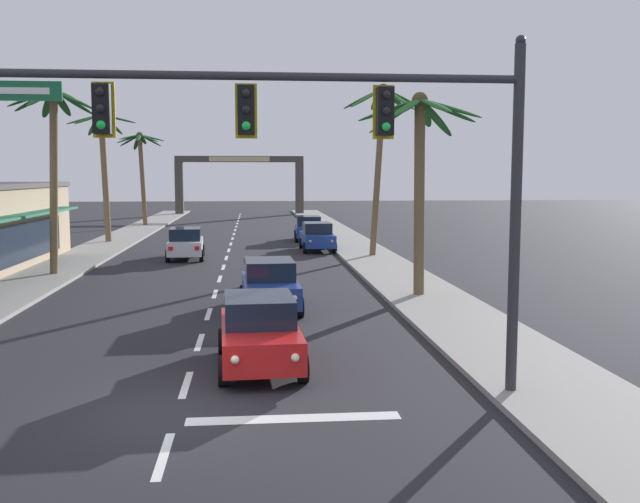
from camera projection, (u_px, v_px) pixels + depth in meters
ground_plane at (178, 412)px, 13.70m from camera, size 220.00×220.00×0.00m
sidewalk_right at (386, 268)px, 34.21m from camera, size 3.20×110.00×0.14m
sidewalk_left at (51, 272)px, 32.77m from camera, size 3.20×110.00×0.14m
lane_markings at (231, 270)px, 34.01m from camera, size 4.28×89.04×0.01m
traffic_signal_mast at (336, 141)px, 13.77m from camera, size 11.01×0.41×7.23m
sedan_lead_at_stop_bar at (259, 331)px, 16.85m from camera, size 2.10×4.51×1.68m
sedan_third_in_queue at (270, 285)px, 23.97m from camera, size 2.08×4.50×1.68m
sedan_oncoming_far at (186, 243)px, 38.47m from camera, size 2.11×4.51×1.68m
sedan_parked_nearest_kerb at (309, 228)px, 49.32m from camera, size 2.07×4.50×1.68m
sedan_parked_mid_kerb at (317, 236)px, 42.66m from camera, size 1.99×4.47×1.68m
palm_left_second at (54, 137)px, 31.24m from camera, size 3.80×3.83×8.46m
palm_left_third at (103, 154)px, 46.50m from camera, size 4.40×3.77×8.64m
palm_left_farthest at (141, 158)px, 61.81m from camera, size 4.14×4.34×8.20m
palm_right_second at (420, 149)px, 25.80m from camera, size 4.50×4.47×7.48m
palm_right_third at (381, 133)px, 38.55m from camera, size 4.50×4.65×9.38m
town_gateway_arch at (240, 177)px, 81.05m from camera, size 14.50×0.90×6.63m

